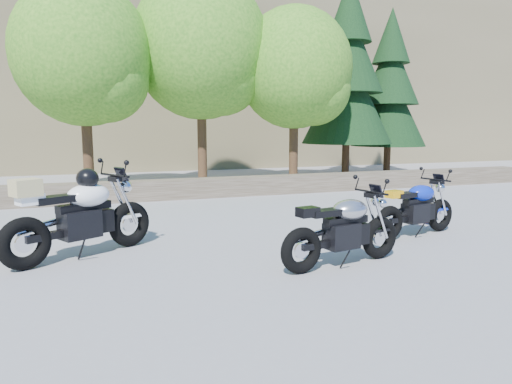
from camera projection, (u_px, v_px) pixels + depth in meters
ground at (266, 251)px, 6.82m from camera, size 90.00×90.00×0.00m
stone_wall at (191, 188)px, 11.91m from camera, size 22.00×0.55×0.50m
hillside at (167, 48)px, 32.86m from camera, size 80.00×30.00×15.00m
tree_decid_left at (87, 59)px, 12.16m from camera, size 3.67×3.67×5.62m
tree_decid_mid at (205, 53)px, 13.58m from camera, size 4.08×4.08×6.24m
tree_decid_right at (298, 73)px, 14.02m from camera, size 3.54×3.54×5.41m
conifer_near at (348, 74)px, 16.01m from camera, size 3.17×3.17×7.06m
conifer_far at (390, 89)px, 17.36m from camera, size 2.82×2.82×6.27m
silver_bike at (344, 231)px, 6.05m from camera, size 1.94×0.64×0.98m
white_bike at (80, 214)px, 6.42m from camera, size 2.06×1.28×1.26m
blue_bike at (417, 209)px, 7.73m from camera, size 1.88×0.68×0.95m
backpack at (421, 214)px, 8.86m from camera, size 0.30×0.28×0.34m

